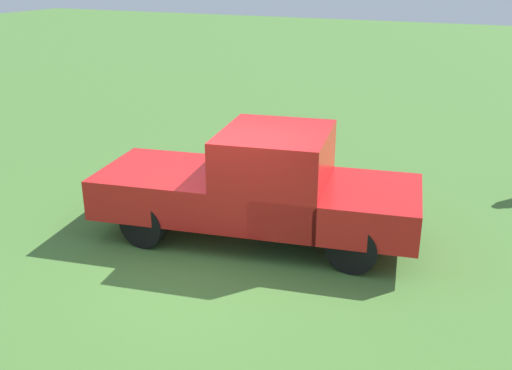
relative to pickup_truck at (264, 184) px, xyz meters
name	(u,v)px	position (x,y,z in m)	size (l,w,h in m)	color
ground_plane	(227,261)	(0.18, 0.96, -0.93)	(80.00, 80.00, 0.00)	#477533
pickup_truck	(264,184)	(0.00, 0.00, 0.00)	(5.29, 2.68, 1.80)	black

